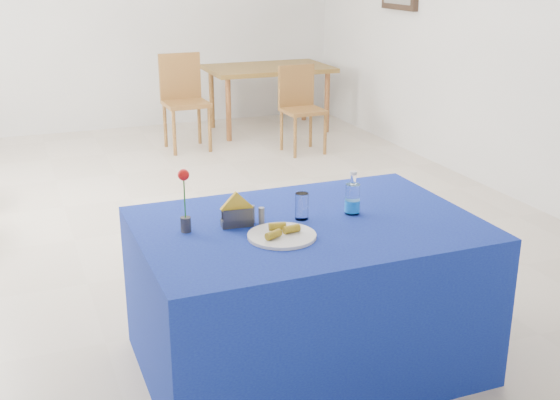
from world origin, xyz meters
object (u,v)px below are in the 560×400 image
object	(u,v)px
plate	(282,236)
chair_bg_right	(300,102)
chair_bg_left	(183,95)
water_bottle	(352,200)
oak_table	(268,73)
blue_table	(307,294)

from	to	relation	value
plate	chair_bg_right	world-z (taller)	chair_bg_right
chair_bg_left	chair_bg_right	distance (m)	1.24
water_bottle	chair_bg_right	size ratio (longest dim) A/B	0.24
water_bottle	oak_table	size ratio (longest dim) A/B	0.15
oak_table	chair_bg_right	distance (m)	1.03
oak_table	chair_bg_left	size ratio (longest dim) A/B	1.43
water_bottle	chair_bg_left	world-z (taller)	chair_bg_left
water_bottle	chair_bg_left	distance (m)	4.40
water_bottle	chair_bg_right	xyz separation A→B (m)	(1.35, 3.81, -0.31)
plate	chair_bg_left	distance (m)	4.60
blue_table	chair_bg_right	world-z (taller)	chair_bg_right
chair_bg_right	plate	bearing A→B (deg)	-116.35
blue_table	water_bottle	bearing A→B (deg)	7.41
blue_table	water_bottle	distance (m)	0.52
plate	chair_bg_right	distance (m)	4.37
plate	chair_bg_left	bearing A→B (deg)	81.47
chair_bg_left	oak_table	bearing A→B (deg)	20.08
chair_bg_left	water_bottle	bearing A→B (deg)	-94.55
blue_table	oak_table	xyz separation A→B (m)	(1.63, 4.86, 0.30)
plate	blue_table	world-z (taller)	plate
blue_table	water_bottle	xyz separation A→B (m)	(0.25, 0.03, 0.45)
water_bottle	oak_table	xyz separation A→B (m)	(1.38, 4.83, -0.15)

